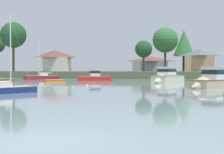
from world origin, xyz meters
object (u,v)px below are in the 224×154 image
(cruiser_cream, at_px, (166,79))
(sailboat_navy, at_px, (6,91))
(mooring_buoy_red, at_px, (111,81))
(cruiser_red, at_px, (98,78))
(cruiser_sand, at_px, (212,83))
(dinghy_wood, at_px, (5,80))
(sailboat_maroon, at_px, (42,78))
(mooring_buoy_white, at_px, (87,85))
(dinghy_orange, at_px, (54,81))

(cruiser_cream, bearing_deg, sailboat_navy, -112.67)
(sailboat_navy, xyz_separation_m, mooring_buoy_red, (2.85, 33.09, -0.10))
(cruiser_red, relative_size, cruiser_sand, 0.83)
(cruiser_red, distance_m, dinghy_wood, 18.87)
(sailboat_maroon, xyz_separation_m, mooring_buoy_white, (21.12, -30.87, -0.18))
(cruiser_red, xyz_separation_m, cruiser_cream, (15.02, -7.91, 0.15))
(sailboat_maroon, relative_size, dinghy_wood, 2.65)
(cruiser_cream, bearing_deg, dinghy_orange, -173.44)
(mooring_buoy_white, bearing_deg, cruiser_red, 101.73)
(cruiser_red, bearing_deg, cruiser_cream, -27.77)
(cruiser_red, distance_m, mooring_buoy_red, 8.17)
(cruiser_red, relative_size, mooring_buoy_white, 21.32)
(cruiser_cream, height_order, cruiser_sand, cruiser_cream)
(dinghy_wood, distance_m, mooring_buoy_red, 21.68)
(mooring_buoy_white, bearing_deg, cruiser_cream, 56.35)
(dinghy_wood, bearing_deg, dinghy_orange, -11.59)
(cruiser_cream, relative_size, dinghy_orange, 2.62)
(sailboat_maroon, height_order, cruiser_sand, sailboat_maroon)
(cruiser_cream, distance_m, sailboat_navy, 34.65)
(cruiser_sand, relative_size, dinghy_orange, 2.49)
(dinghy_orange, distance_m, mooring_buoy_white, 16.61)
(dinghy_orange, bearing_deg, sailboat_navy, -76.26)
(sailboat_maroon, bearing_deg, cruiser_cream, -26.40)
(dinghy_orange, relative_size, mooring_buoy_white, 10.28)
(cruiser_sand, bearing_deg, sailboat_maroon, 139.56)
(sailboat_navy, height_order, mooring_buoy_red, sailboat_navy)
(dinghy_wood, xyz_separation_m, dinghy_orange, (11.57, -2.37, -0.02))
(mooring_buoy_red, bearing_deg, mooring_buoy_white, -88.94)
(cruiser_red, relative_size, sailboat_maroon, 0.74)
(sailboat_maroon, bearing_deg, mooring_buoy_red, -34.72)
(cruiser_red, height_order, sailboat_navy, sailboat_navy)
(mooring_buoy_red, bearing_deg, dinghy_wood, -177.05)
(cruiser_sand, relative_size, mooring_buoy_white, 25.55)
(sailboat_navy, xyz_separation_m, mooring_buoy_white, (3.15, 16.65, -0.12))
(mooring_buoy_red, height_order, mooring_buoy_white, mooring_buoy_red)
(cruiser_red, height_order, dinghy_orange, cruiser_red)
(mooring_buoy_white, bearing_deg, sailboat_maroon, 124.38)
(cruiser_cream, relative_size, mooring_buoy_red, 20.50)
(cruiser_red, bearing_deg, cruiser_sand, -48.69)
(sailboat_maroon, bearing_deg, sailboat_navy, -69.29)
(dinghy_wood, bearing_deg, sailboat_maroon, 86.92)
(sailboat_maroon, bearing_deg, dinghy_orange, -59.08)
(sailboat_maroon, relative_size, mooring_buoy_red, 22.05)
(mooring_buoy_red, bearing_deg, sailboat_navy, -94.92)
(cruiser_red, bearing_deg, mooring_buoy_white, -78.27)
(sailboat_maroon, bearing_deg, mooring_buoy_white, -55.62)
(cruiser_sand, bearing_deg, dinghy_wood, 156.47)
(cruiser_sand, height_order, dinghy_orange, cruiser_sand)
(dinghy_wood, bearing_deg, mooring_buoy_white, -34.91)
(cruiser_cream, bearing_deg, cruiser_sand, -68.02)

